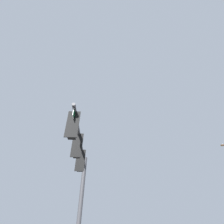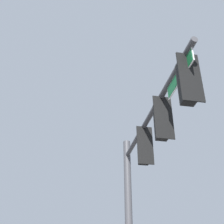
# 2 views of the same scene
# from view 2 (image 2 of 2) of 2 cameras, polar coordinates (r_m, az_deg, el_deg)

# --- Properties ---
(signal_pole_near) EXTENTS (6.73, 0.71, 6.94)m
(signal_pole_near) POSITION_cam_2_polar(r_m,az_deg,el_deg) (9.92, 5.93, -11.17)
(signal_pole_near) COLOR #47474C
(signal_pole_near) RESTS_ON ground_plane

